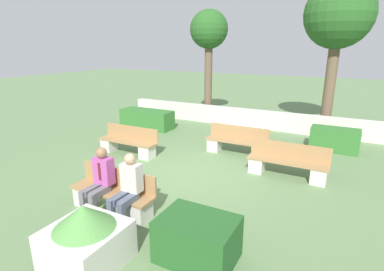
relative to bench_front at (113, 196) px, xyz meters
name	(u,v)px	position (x,y,z in m)	size (l,w,h in m)	color
ground_plane	(188,174)	(0.45, 2.29, -0.32)	(60.00, 60.00, 0.00)	#607F51
perimeter_wall	(251,118)	(0.45, 7.71, 0.05)	(11.32, 0.30, 0.74)	beige
bench_front	(113,196)	(0.00, 0.00, 0.00)	(1.84, 0.49, 0.84)	#A37A4C
bench_left_side	(128,144)	(-1.91, 2.79, 0.00)	(1.95, 0.48, 0.84)	#A37A4C
bench_right_side	(237,144)	(1.04, 4.36, 0.00)	(1.90, 0.49, 0.84)	#A37A4C
bench_back	(287,164)	(2.75, 3.34, 0.01)	(1.98, 0.48, 0.84)	#A37A4C
person_seated_man	(100,178)	(-0.17, -0.14, 0.41)	(0.38, 0.63, 1.33)	slate
person_seated_woman	(128,186)	(0.52, -0.14, 0.40)	(0.38, 0.63, 1.32)	#515B70
hedge_block_near_left	(147,119)	(-3.27, 5.63, 0.05)	(2.17, 0.81, 0.74)	#33702D
hedge_block_near_right	(197,239)	(2.15, -0.49, 0.02)	(1.18, 0.86, 0.69)	#235623
hedge_block_mid_left	(334,140)	(3.68, 6.10, 0.04)	(1.43, 0.64, 0.74)	#33702D
planter_corner_left	(86,237)	(0.72, -1.36, 0.14)	(1.06, 1.06, 0.98)	beige
tree_leftmost	(209,34)	(-1.83, 8.42, 3.42)	(1.65, 1.65, 4.75)	brown
tree_center_left	(339,17)	(3.19, 8.69, 3.91)	(2.46, 2.46, 5.56)	brown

